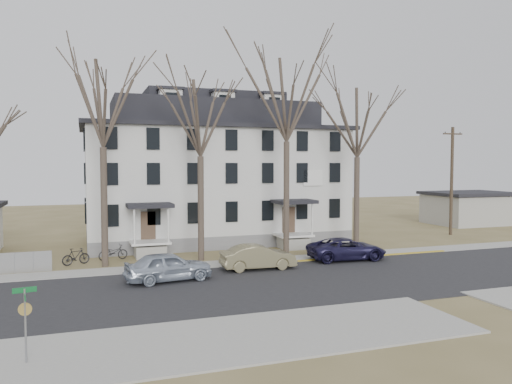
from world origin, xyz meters
name	(u,v)px	position (x,y,z in m)	size (l,w,h in m)	color
ground	(343,290)	(0.00, 0.00, 0.00)	(120.00, 120.00, 0.00)	olive
main_road	(325,281)	(0.00, 2.00, 0.00)	(120.00, 10.00, 0.04)	#27272A
far_sidewalk	(283,260)	(0.00, 8.00, 0.00)	(120.00, 2.00, 0.08)	#A09F97
near_sidewalk_left	(212,342)	(-8.00, -5.00, 0.00)	(20.00, 5.00, 0.08)	#A09F97
yellow_curb	(357,258)	(5.00, 7.10, 0.00)	(14.00, 0.25, 0.06)	gold
boarding_house	(214,175)	(-2.00, 17.95, 5.38)	(20.80, 12.36, 12.05)	slate
distant_building	(469,208)	(26.00, 20.00, 1.68)	(8.50, 6.50, 3.35)	#A09F97
tree_far_left	(102,96)	(-11.00, 9.80, 10.34)	(8.40, 8.40, 13.72)	#473B31
tree_mid_left	(200,112)	(-5.00, 9.80, 9.60)	(7.80, 7.80, 12.74)	#473B31
tree_center	(287,93)	(1.00, 9.80, 11.08)	(9.00, 9.00, 14.70)	#473B31
tree_mid_right	(358,117)	(6.50, 9.80, 9.60)	(7.80, 7.80, 12.74)	#473B31
utility_pole_far	(452,179)	(18.50, 14.00, 4.90)	(2.00, 0.28, 9.50)	#3D3023
car_silver	(169,267)	(-7.97, 4.54, 0.79)	(1.86, 4.61, 1.57)	#ACB8C8
car_tan	(258,258)	(-2.47, 5.80, 0.73)	(1.55, 4.44, 1.46)	#766E4D
car_navy	(347,249)	(3.96, 6.67, 0.71)	(2.36, 5.11, 1.42)	#1D1A3B
bicycle_left	(113,253)	(-10.43, 11.54, 0.50)	(0.66, 1.89, 0.99)	black
bicycle_right	(76,257)	(-12.69, 10.69, 0.52)	(0.49, 1.73, 1.04)	black
street_sign	(25,313)	(-13.96, -5.02, 1.64)	(0.70, 0.70, 2.45)	gray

